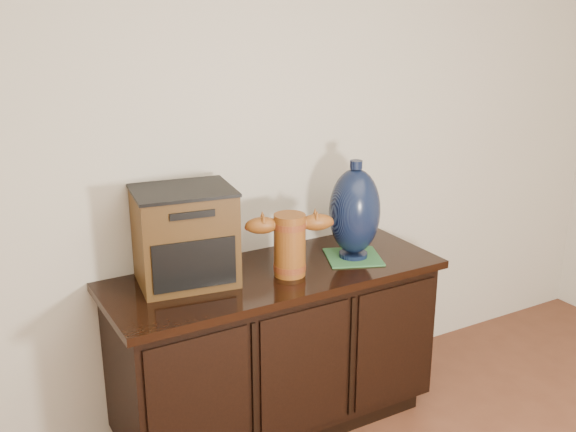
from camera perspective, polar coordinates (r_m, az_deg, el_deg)
sideboard at (r=3.04m, az=-1.07°, el=-11.13°), size 1.46×0.56×0.75m
terracotta_vessel at (r=2.80m, az=0.14°, el=-2.14°), size 0.37×0.19×0.27m
tv_radio at (r=2.75m, az=-8.73°, el=-1.70°), size 0.43×0.37×0.40m
green_mat at (r=3.04m, az=5.54°, el=-3.47°), size 0.31×0.31×0.01m
lamp_base at (r=2.97m, az=5.66°, el=0.36°), size 0.30×0.30×0.44m
spray_can at (r=2.95m, az=-5.76°, el=-2.64°), size 0.05×0.05×0.16m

